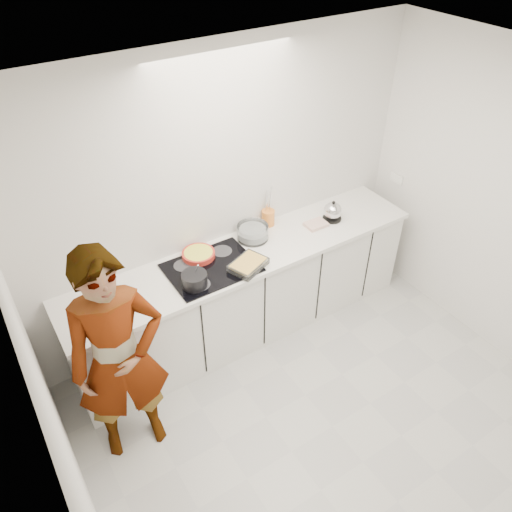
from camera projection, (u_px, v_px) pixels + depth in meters
floor at (332, 426)px, 3.96m from camera, size 3.60×3.20×0.00m
ceiling at (384, 110)px, 2.36m from camera, size 3.60×3.20×0.00m
wall_back at (226, 197)px, 4.22m from camera, size 3.60×0.00×2.60m
wall_left at (67, 449)px, 2.39m from camera, size 0.00×3.20×2.60m
base_cabinets at (247, 294)px, 4.54m from camera, size 3.20×0.58×0.87m
countertop at (246, 255)px, 4.26m from camera, size 3.24×0.64×0.04m
hob at (211, 268)px, 4.08m from camera, size 0.72×0.54×0.01m
tart_dish at (198, 254)px, 4.17m from camera, size 0.34×0.34×0.05m
saucepan at (195, 280)px, 3.87m from camera, size 0.25×0.25×0.19m
baking_dish at (248, 264)px, 4.05m from camera, size 0.36×0.31×0.06m
mixing_bowl at (253, 233)px, 4.38m from camera, size 0.31×0.31×0.13m
tea_towel at (316, 224)px, 4.56m from camera, size 0.20×0.15×0.03m
kettle at (333, 212)px, 4.61m from camera, size 0.18×0.18×0.20m
utensil_crock at (268, 218)px, 4.55m from camera, size 0.13×0.13×0.15m
cook at (119, 360)px, 3.34m from camera, size 0.71×0.51×1.80m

